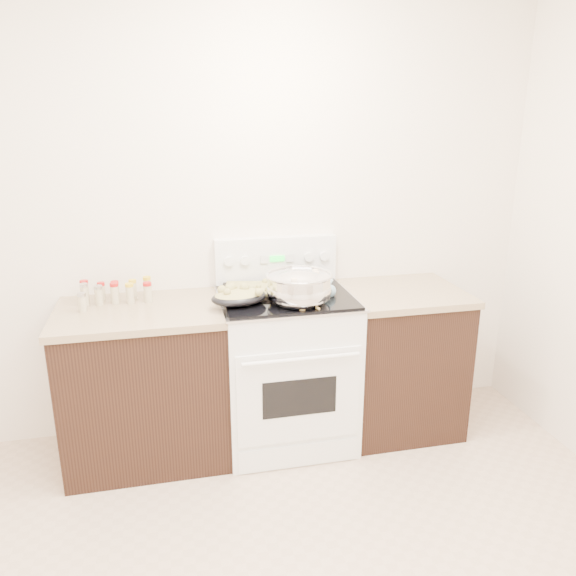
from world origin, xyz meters
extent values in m
cube|color=white|center=(0.00, 1.77, 1.35)|extent=(4.00, 0.05, 2.70)
cube|color=black|center=(-0.48, 1.43, 0.44)|extent=(0.90, 0.64, 0.88)
cube|color=brown|center=(-0.48, 1.43, 0.90)|extent=(0.93, 0.67, 0.04)
cube|color=black|center=(1.08, 1.43, 0.44)|extent=(0.70, 0.64, 0.88)
cube|color=brown|center=(1.08, 1.43, 0.90)|extent=(0.73, 0.67, 0.04)
cube|color=white|center=(0.35, 1.42, 0.46)|extent=(0.76, 0.66, 0.92)
cube|color=white|center=(0.35, 1.08, 0.45)|extent=(0.70, 0.01, 0.55)
cube|color=black|center=(0.35, 1.08, 0.46)|extent=(0.42, 0.01, 0.22)
cylinder|color=white|center=(0.35, 1.04, 0.70)|extent=(0.65, 0.02, 0.02)
cube|color=white|center=(0.35, 1.09, 0.08)|extent=(0.70, 0.01, 0.14)
cube|color=silver|center=(0.35, 1.42, 0.93)|extent=(0.78, 0.68, 0.01)
cube|color=black|center=(0.35, 1.42, 0.94)|extent=(0.74, 0.64, 0.01)
cube|color=white|center=(0.35, 1.72, 1.08)|extent=(0.76, 0.07, 0.28)
cylinder|color=white|center=(0.05, 1.67, 1.10)|extent=(0.06, 0.02, 0.06)
cylinder|color=white|center=(0.15, 1.67, 1.10)|extent=(0.06, 0.02, 0.06)
cylinder|color=white|center=(0.55, 1.67, 1.10)|extent=(0.06, 0.02, 0.06)
cylinder|color=white|center=(0.65, 1.67, 1.10)|extent=(0.06, 0.02, 0.06)
cube|color=#19E533|center=(0.35, 1.67, 1.10)|extent=(0.09, 0.00, 0.04)
cube|color=silver|center=(0.27, 1.67, 1.10)|extent=(0.05, 0.00, 0.05)
cube|color=silver|center=(0.43, 1.67, 1.10)|extent=(0.05, 0.00, 0.05)
ellipsoid|color=silver|center=(0.39, 1.27, 1.02)|extent=(0.47, 0.47, 0.22)
cylinder|color=silver|center=(0.39, 1.27, 0.95)|extent=(0.20, 0.20, 0.01)
torus|color=silver|center=(0.39, 1.27, 1.10)|extent=(0.37, 0.37, 0.02)
cylinder|color=silver|center=(0.39, 1.27, 1.04)|extent=(0.35, 0.35, 0.12)
cylinder|color=brown|center=(0.39, 1.27, 1.09)|extent=(0.33, 0.33, 0.00)
cube|color=beige|center=(0.41, 1.24, 1.10)|extent=(0.03, 0.03, 0.03)
cube|color=beige|center=(0.40, 1.30, 1.10)|extent=(0.04, 0.04, 0.03)
cube|color=beige|center=(0.34, 1.18, 1.10)|extent=(0.03, 0.03, 0.03)
cube|color=beige|center=(0.50, 1.34, 1.10)|extent=(0.04, 0.04, 0.02)
cube|color=beige|center=(0.41, 1.35, 1.10)|extent=(0.03, 0.03, 0.02)
cube|color=beige|center=(0.39, 1.36, 1.10)|extent=(0.04, 0.04, 0.03)
cube|color=beige|center=(0.50, 1.30, 1.10)|extent=(0.03, 0.03, 0.02)
cube|color=beige|center=(0.40, 1.25, 1.10)|extent=(0.04, 0.04, 0.03)
cube|color=beige|center=(0.35, 1.20, 1.10)|extent=(0.03, 0.03, 0.02)
cube|color=beige|center=(0.39, 1.24, 1.10)|extent=(0.05, 0.05, 0.03)
ellipsoid|color=black|center=(0.06, 1.31, 0.98)|extent=(0.35, 0.28, 0.08)
ellipsoid|color=tan|center=(0.06, 1.31, 1.00)|extent=(0.32, 0.25, 0.06)
sphere|color=tan|center=(0.04, 1.37, 1.03)|extent=(0.04, 0.04, 0.04)
sphere|color=tan|center=(0.02, 1.36, 1.03)|extent=(0.04, 0.04, 0.04)
sphere|color=tan|center=(0.10, 1.34, 1.03)|extent=(0.05, 0.05, 0.05)
sphere|color=tan|center=(0.16, 1.24, 1.03)|extent=(0.05, 0.05, 0.05)
sphere|color=tan|center=(0.03, 1.36, 1.03)|extent=(0.05, 0.05, 0.05)
sphere|color=tan|center=(-0.03, 1.34, 1.03)|extent=(0.05, 0.05, 0.05)
sphere|color=tan|center=(-0.01, 1.28, 1.03)|extent=(0.04, 0.04, 0.04)
sphere|color=tan|center=(0.01, 1.35, 1.03)|extent=(0.05, 0.05, 0.05)
cube|color=black|center=(0.20, 1.50, 0.95)|extent=(0.50, 0.39, 0.02)
cube|color=tan|center=(0.20, 1.50, 0.97)|extent=(0.44, 0.34, 0.02)
sphere|color=tan|center=(0.06, 1.59, 0.98)|extent=(0.03, 0.03, 0.03)
sphere|color=tan|center=(0.16, 1.47, 0.98)|extent=(0.04, 0.04, 0.04)
sphere|color=tan|center=(0.36, 1.57, 0.98)|extent=(0.04, 0.04, 0.04)
sphere|color=tan|center=(0.35, 1.59, 0.98)|extent=(0.03, 0.03, 0.03)
sphere|color=tan|center=(0.20, 1.50, 0.98)|extent=(0.03, 0.03, 0.03)
sphere|color=tan|center=(0.24, 1.42, 0.98)|extent=(0.04, 0.04, 0.04)
sphere|color=tan|center=(0.26, 1.60, 0.98)|extent=(0.03, 0.03, 0.03)
sphere|color=tan|center=(0.34, 1.42, 0.98)|extent=(0.04, 0.04, 0.04)
sphere|color=tan|center=(0.29, 1.55, 0.98)|extent=(0.04, 0.04, 0.04)
sphere|color=tan|center=(0.12, 1.48, 0.98)|extent=(0.04, 0.04, 0.04)
cylinder|color=tan|center=(0.42, 1.25, 0.95)|extent=(0.11, 0.27, 0.01)
sphere|color=tan|center=(0.38, 1.14, 0.96)|extent=(0.04, 0.04, 0.04)
sphere|color=#7EA6BB|center=(0.59, 1.35, 0.97)|extent=(0.08, 0.08, 0.08)
cylinder|color=#7EA6BB|center=(0.63, 1.45, 1.00)|extent=(0.10, 0.24, 0.07)
cylinder|color=#BFB28C|center=(-0.79, 1.62, 0.97)|extent=(0.04, 0.04, 0.11)
cylinder|color=#B21414|center=(-0.79, 1.62, 1.04)|extent=(0.05, 0.05, 0.02)
cylinder|color=#BFB28C|center=(-0.70, 1.64, 0.96)|extent=(0.04, 0.04, 0.09)
cylinder|color=#B21414|center=(-0.70, 1.64, 1.01)|extent=(0.04, 0.04, 0.02)
cylinder|color=#BFB28C|center=(-0.62, 1.64, 0.96)|extent=(0.04, 0.04, 0.09)
cylinder|color=#B21414|center=(-0.62, 1.64, 1.02)|extent=(0.05, 0.05, 0.02)
cylinder|color=#BFB28C|center=(-0.52, 1.62, 0.97)|extent=(0.04, 0.04, 0.09)
cylinder|color=gold|center=(-0.52, 1.62, 1.02)|extent=(0.04, 0.04, 0.02)
cylinder|color=#BFB28C|center=(-0.44, 1.62, 0.97)|extent=(0.04, 0.04, 0.11)
cylinder|color=gold|center=(-0.44, 1.62, 1.04)|extent=(0.05, 0.05, 0.02)
cylinder|color=#BFB28C|center=(-0.78, 1.55, 0.98)|extent=(0.04, 0.04, 0.11)
cylinder|color=#B2B2B7|center=(-0.78, 1.55, 1.04)|extent=(0.04, 0.04, 0.02)
cylinder|color=#BFB28C|center=(-0.70, 1.55, 0.97)|extent=(0.05, 0.05, 0.09)
cylinder|color=#B2B2B7|center=(-0.70, 1.55, 1.02)|extent=(0.05, 0.05, 0.02)
cylinder|color=#BFB28C|center=(-0.62, 1.55, 0.97)|extent=(0.05, 0.05, 0.10)
cylinder|color=#B21414|center=(-0.62, 1.55, 1.03)|extent=(0.05, 0.05, 0.02)
cylinder|color=#BFB28C|center=(-0.53, 1.53, 0.97)|extent=(0.04, 0.04, 0.10)
cylinder|color=gold|center=(-0.53, 1.53, 1.03)|extent=(0.05, 0.05, 0.02)
cylinder|color=#BFB28C|center=(-0.43, 1.53, 0.97)|extent=(0.05, 0.05, 0.10)
cylinder|color=#B21414|center=(-0.43, 1.53, 1.03)|extent=(0.05, 0.05, 0.02)
cylinder|color=#BFB28C|center=(-0.78, 1.44, 0.96)|extent=(0.04, 0.04, 0.09)
cylinder|color=#B2B2B7|center=(-0.78, 1.44, 1.02)|extent=(0.05, 0.05, 0.02)
camera|label=1|loc=(-0.32, -1.61, 1.95)|focal=35.00mm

